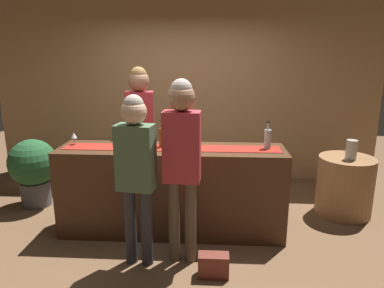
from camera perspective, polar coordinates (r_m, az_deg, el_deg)
ground_plane at (r=4.27m, az=-3.12°, el=-13.48°), size 10.00×10.00×0.00m
back_wall at (r=5.69m, az=-1.14°, el=8.95°), size 6.00×0.12×2.90m
bar_counter at (r=4.06m, az=-3.21°, el=-7.36°), size 2.48×0.60×0.98m
counter_runner_cloth at (r=3.91m, az=-3.31°, el=-0.62°), size 2.36×0.28×0.01m
wine_bottle_amber at (r=3.93m, az=-4.74°, el=1.11°), size 0.07×0.07×0.30m
wine_bottle_clear at (r=3.93m, az=11.94°, el=0.84°), size 0.07×0.07×0.30m
wine_glass_near_customer at (r=4.22m, az=-18.30°, el=1.26°), size 0.07×0.07×0.14m
wine_glass_mid_counter at (r=3.85m, az=-10.16°, el=0.54°), size 0.07×0.07×0.14m
bartender at (r=4.50m, az=-8.24°, el=3.46°), size 0.37×0.26×1.83m
customer_sipping at (r=3.28m, az=-1.63°, el=-1.26°), size 0.35×0.25×1.78m
customer_browsing at (r=3.30m, az=-8.91°, el=-3.19°), size 0.37×0.25×1.64m
round_side_table at (r=4.91m, az=23.12°, el=-6.15°), size 0.68×0.68×0.74m
vase_on_side_table at (r=4.70m, az=24.03°, el=-0.86°), size 0.13×0.13×0.24m
potted_plant_tall at (r=5.15m, az=-23.94°, el=-3.49°), size 0.62×0.62×0.90m
handbag at (r=3.46m, az=3.44°, el=-18.72°), size 0.28×0.14×0.22m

